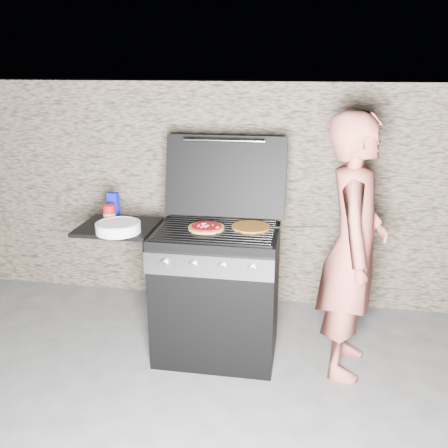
% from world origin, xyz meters
% --- Properties ---
extents(ground, '(50.00, 50.00, 0.00)m').
position_xyz_m(ground, '(0.00, 0.00, 0.00)').
color(ground, '#4E4D4B').
extents(stone_wall, '(8.00, 0.35, 1.80)m').
position_xyz_m(stone_wall, '(0.00, 1.05, 0.90)').
color(stone_wall, gray).
rests_on(stone_wall, ground).
extents(gas_grill, '(1.34, 0.79, 0.91)m').
position_xyz_m(gas_grill, '(-0.25, 0.00, 0.46)').
color(gas_grill, black).
rests_on(gas_grill, ground).
extents(pizza_topped, '(0.23, 0.23, 0.03)m').
position_xyz_m(pizza_topped, '(-0.06, -0.01, 0.92)').
color(pizza_topped, tan).
rests_on(pizza_topped, gas_grill).
extents(pizza_plain, '(0.33, 0.33, 0.01)m').
position_xyz_m(pizza_plain, '(0.22, 0.07, 0.92)').
color(pizza_plain, '#BC7628').
rests_on(pizza_plain, gas_grill).
extents(sauce_jar, '(0.10, 0.10, 0.13)m').
position_xyz_m(sauce_jar, '(-0.74, 0.04, 0.97)').
color(sauce_jar, '#A40D14').
rests_on(sauce_jar, gas_grill).
extents(blue_carton, '(0.08, 0.05, 0.16)m').
position_xyz_m(blue_carton, '(-0.78, 0.22, 0.98)').
color(blue_carton, '#0B10A4').
rests_on(blue_carton, gas_grill).
extents(plate_stack, '(0.29, 0.29, 0.07)m').
position_xyz_m(plate_stack, '(-0.61, -0.14, 0.94)').
color(plate_stack, white).
rests_on(plate_stack, gas_grill).
extents(person, '(0.47, 0.65, 1.68)m').
position_xyz_m(person, '(0.87, -0.01, 0.84)').
color(person, '#B95B4C').
rests_on(person, ground).
extents(tongs, '(0.38, 0.12, 0.08)m').
position_xyz_m(tongs, '(0.52, 0.00, 0.95)').
color(tongs, black).
rests_on(tongs, gas_grill).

